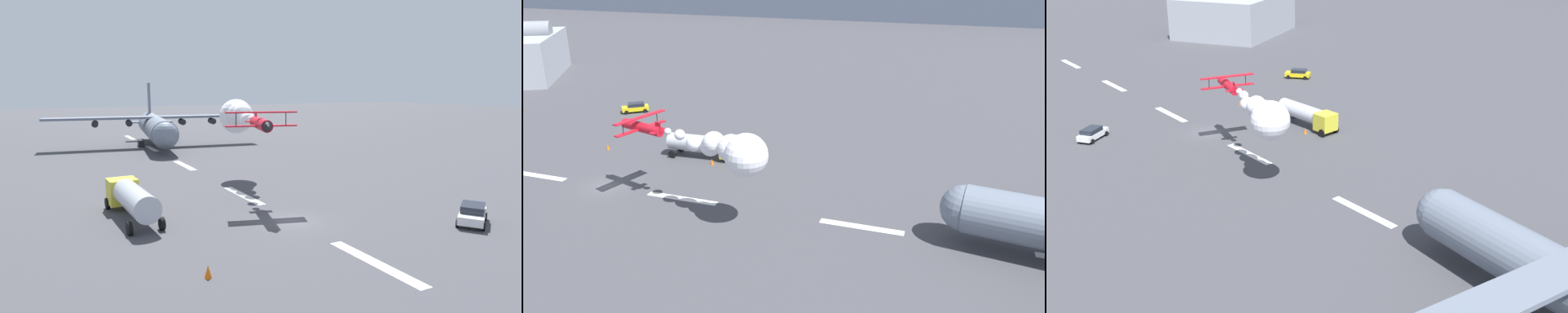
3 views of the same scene
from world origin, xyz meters
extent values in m
plane|color=#424247|center=(0.00, 0.00, 0.00)|extent=(440.00, 440.00, 0.00)
cube|color=white|center=(-9.53, 0.00, 0.01)|extent=(8.00, 0.90, 0.01)
cube|color=white|center=(9.53, 0.00, 0.01)|extent=(8.00, 0.90, 0.01)
cube|color=white|center=(28.60, 0.00, 0.01)|extent=(8.00, 0.90, 0.01)
cube|color=white|center=(47.67, 0.00, 0.01)|extent=(8.00, 0.90, 0.01)
cube|color=white|center=(66.74, 0.00, 0.01)|extent=(8.00, 0.90, 0.01)
cylinder|color=slate|center=(50.14, -1.57, 3.35)|extent=(26.02, 7.74, 4.31)
sphere|color=slate|center=(37.43, 0.17, 3.35)|extent=(4.09, 4.09, 4.09)
cube|color=slate|center=(50.14, -1.57, 5.29)|extent=(8.24, 37.51, 0.40)
cylinder|color=black|center=(51.14, 8.68, 4.39)|extent=(2.53, 1.41, 1.10)
cylinder|color=black|center=(50.38, 3.12, 4.39)|extent=(2.53, 1.41, 1.10)
cylinder|color=black|center=(49.11, -6.15, 4.39)|extent=(2.53, 1.41, 1.10)
cylinder|color=black|center=(48.35, -11.71, 4.39)|extent=(2.53, 1.41, 1.10)
cube|color=slate|center=(60.83, -3.03, 8.51)|extent=(2.81, 0.68, 6.00)
cube|color=slate|center=(60.83, -3.03, 3.65)|extent=(3.20, 9.19, 0.24)
cube|color=black|center=(50.78, -4.33, 0.60)|extent=(3.31, 1.42, 1.20)
cube|color=black|center=(51.49, 0.93, 0.60)|extent=(3.31, 1.42, 1.20)
cylinder|color=red|center=(5.46, 0.14, 7.42)|extent=(5.43, 2.48, 1.05)
cube|color=red|center=(5.27, 0.20, 7.27)|extent=(2.35, 6.31, 0.12)
cube|color=red|center=(5.27, 0.20, 8.46)|extent=(2.35, 6.31, 0.12)
cylinder|color=black|center=(4.66, -1.95, 7.87)|extent=(0.08, 0.08, 1.19)
cylinder|color=black|center=(5.88, 2.35, 7.87)|extent=(0.08, 0.08, 1.19)
cube|color=red|center=(7.78, -0.52, 7.87)|extent=(0.70, 0.29, 1.10)
cube|color=red|center=(7.78, -0.52, 7.47)|extent=(1.13, 2.09, 0.08)
cone|color=black|center=(2.55, 0.97, 7.42)|extent=(0.92, 1.05, 0.90)
sphere|color=white|center=(8.87, -0.58, 7.59)|extent=(0.70, 0.70, 0.70)
sphere|color=white|center=(10.50, -1.09, 7.58)|extent=(1.07, 1.07, 1.07)
sphere|color=white|center=(12.55, -2.04, 7.28)|extent=(1.54, 1.54, 1.54)
sphere|color=white|center=(14.41, -2.34, 7.31)|extent=(1.93, 1.93, 1.93)
sphere|color=white|center=(14.82, -2.43, 7.71)|extent=(2.15, 2.15, 2.15)
sphere|color=white|center=(16.77, -2.87, 7.56)|extent=(2.59, 2.59, 2.59)
sphere|color=white|center=(18.42, -3.30, 7.24)|extent=(4.02, 4.02, 4.02)
cube|color=yellow|center=(10.06, 11.49, 1.60)|extent=(2.30, 2.49, 2.20)
cylinder|color=#B7BCC6|center=(5.39, 11.29, 1.85)|extent=(7.23, 2.41, 2.10)
cylinder|color=black|center=(10.60, 12.72, 0.50)|extent=(1.01, 0.36, 1.00)
cylinder|color=black|center=(2.57, 12.36, 0.50)|extent=(1.01, 0.36, 1.00)
cylinder|color=black|center=(10.71, 10.32, 0.50)|extent=(1.01, 0.36, 1.00)
cylinder|color=black|center=(2.67, 9.97, 0.50)|extent=(1.01, 0.36, 1.00)
cube|color=white|center=(-7.02, -12.13, 0.65)|extent=(3.84, 4.52, 0.65)
cube|color=#1E232D|center=(-6.91, -12.30, 1.25)|extent=(2.78, 3.03, 0.55)
cylinder|color=black|center=(-8.59, -11.39, 0.32)|extent=(0.54, 0.66, 0.64)
cylinder|color=black|center=(-6.95, -13.86, 0.32)|extent=(0.54, 0.66, 0.64)
cylinder|color=black|center=(-7.09, -10.40, 0.32)|extent=(0.54, 0.66, 0.64)
cylinder|color=black|center=(-5.45, -12.87, 0.32)|extent=(0.54, 0.66, 0.64)
cone|color=orange|center=(-6.87, 9.86, 0.38)|extent=(0.44, 0.44, 0.75)
cone|color=orange|center=(8.40, 9.54, 0.38)|extent=(0.44, 0.44, 0.75)
camera|label=1|loc=(-28.98, 17.96, 10.63)|focal=30.24mm
camera|label=2|loc=(35.30, -43.00, 24.12)|focal=35.55mm
camera|label=3|loc=(65.24, -37.60, 27.21)|focal=42.32mm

